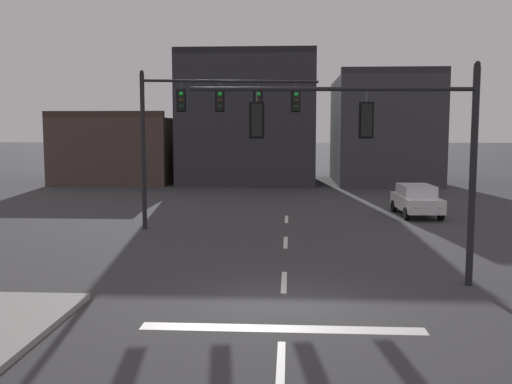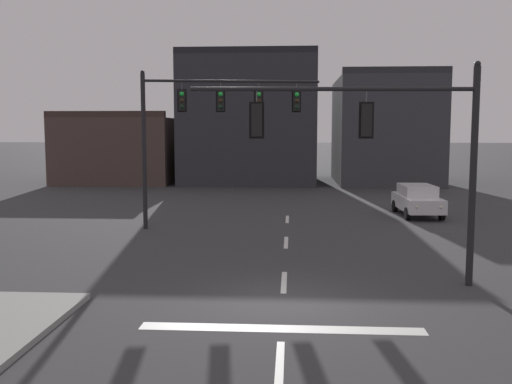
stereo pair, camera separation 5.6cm
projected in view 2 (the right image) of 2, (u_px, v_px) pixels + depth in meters
ground_plane at (283, 302)px, 14.83m from camera, size 400.00×400.00×0.00m
stop_bar_paint at (282, 329)px, 12.84m from camera, size 6.40×0.50×0.01m
lane_centreline at (284, 282)px, 16.81m from camera, size 0.16×26.40×0.01m
signal_mast_near_side at (388, 139)px, 16.03m from camera, size 8.01×0.65×6.34m
signal_mast_far_side at (205, 115)px, 25.65m from camera, size 7.91×1.28×7.07m
car_lot_nearside at (417, 199)px, 29.82m from camera, size 2.04×4.51×1.61m
building_row at (260, 131)px, 49.96m from camera, size 31.46×11.97×10.81m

